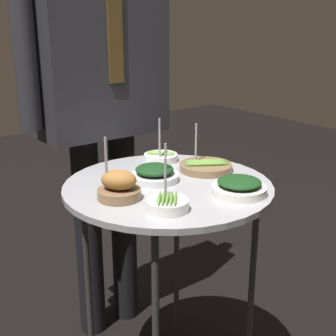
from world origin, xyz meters
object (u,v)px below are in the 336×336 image
at_px(bowl_asparagus_front_center, 206,167).
at_px(bowl_asparagus_near_rim, 167,204).
at_px(bowl_roast_back_left, 119,187).
at_px(bowl_spinach_far_rim, 155,174).
at_px(serving_cart, 168,204).
at_px(bowl_asparagus_back_right, 161,157).
at_px(waiter_figure, 99,70).
at_px(bowl_spinach_mid_right, 239,187).

bearing_deg(bowl_asparagus_front_center, bowl_asparagus_near_rim, -148.75).
distance_m(bowl_roast_back_left, bowl_spinach_far_rim, 0.17).
relative_size(serving_cart, bowl_asparagus_front_center, 4.54).
height_order(bowl_roast_back_left, bowl_spinach_far_rim, bowl_roast_back_left).
distance_m(serving_cart, bowl_asparagus_front_center, 0.19).
xyz_separation_m(bowl_spinach_far_rim, bowl_asparagus_back_right, (0.14, 0.15, -0.01)).
relative_size(bowl_roast_back_left, bowl_asparagus_front_center, 1.01).
height_order(bowl_spinach_far_rim, waiter_figure, waiter_figure).
distance_m(bowl_roast_back_left, bowl_spinach_mid_right, 0.34).
xyz_separation_m(bowl_roast_back_left, bowl_asparagus_near_rim, (0.05, -0.15, -0.02)).
bearing_deg(bowl_asparagus_front_center, bowl_asparagus_back_right, 106.04).
distance_m(bowl_asparagus_front_center, waiter_figure, 0.54).
distance_m(serving_cart, bowl_roast_back_left, 0.21).
relative_size(bowl_spinach_far_rim, bowl_spinach_mid_right, 0.94).
distance_m(bowl_roast_back_left, bowl_asparagus_near_rim, 0.16).
relative_size(bowl_asparagus_near_rim, bowl_asparagus_back_right, 0.84).
distance_m(serving_cart, bowl_asparagus_near_rim, 0.22).
relative_size(bowl_asparagus_front_center, waiter_figure, 0.10).
bearing_deg(bowl_asparagus_near_rim, waiter_figure, 74.21).
height_order(bowl_spinach_mid_right, waiter_figure, waiter_figure).
distance_m(bowl_asparagus_near_rim, bowl_spinach_mid_right, 0.23).
relative_size(bowl_spinach_far_rim, bowl_asparagus_front_center, 0.85).
relative_size(bowl_roast_back_left, bowl_spinach_far_rim, 1.19).
xyz_separation_m(bowl_asparagus_near_rim, bowl_spinach_far_rim, (0.11, 0.20, 0.01)).
xyz_separation_m(bowl_asparagus_back_right, bowl_asparagus_front_center, (0.05, -0.18, -0.00)).
distance_m(bowl_roast_back_left, bowl_asparagus_back_right, 0.37).
bearing_deg(serving_cart, bowl_asparagus_near_rim, -128.49).
relative_size(bowl_spinach_mid_right, waiter_figure, 0.09).
bearing_deg(bowl_spinach_far_rim, waiter_figure, 80.80).
bearing_deg(waiter_figure, bowl_roast_back_left, -115.62).
height_order(bowl_asparagus_near_rim, bowl_asparagus_back_right, bowl_asparagus_back_right).
bearing_deg(bowl_asparagus_near_rim, bowl_asparagus_back_right, 55.09).
xyz_separation_m(serving_cart, bowl_asparagus_back_right, (0.13, 0.20, 0.08)).
xyz_separation_m(bowl_spinach_far_rim, bowl_asparagus_front_center, (0.19, -0.02, -0.01)).
distance_m(bowl_spinach_far_rim, bowl_spinach_mid_right, 0.27).
relative_size(bowl_asparagus_near_rim, bowl_spinach_mid_right, 0.84).
bearing_deg(bowl_spinach_far_rim, bowl_asparagus_back_right, 47.78).
xyz_separation_m(bowl_roast_back_left, bowl_spinach_mid_right, (0.29, -0.18, -0.01)).
bearing_deg(bowl_asparagus_back_right, bowl_spinach_mid_right, -92.74).
relative_size(bowl_spinach_mid_right, bowl_asparagus_front_center, 0.91).
height_order(bowl_roast_back_left, bowl_asparagus_front_center, bowl_roast_back_left).
height_order(serving_cart, bowl_spinach_mid_right, bowl_spinach_mid_right).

